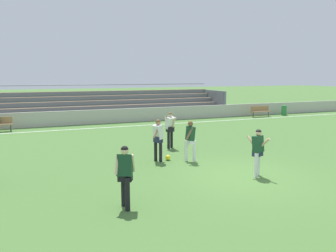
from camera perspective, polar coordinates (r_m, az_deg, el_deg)
name	(u,v)px	position (r m, az deg, el deg)	size (l,w,h in m)	color
ground_plane	(245,176)	(11.81, 13.15, -8.40)	(160.00, 160.00, 0.00)	#477033
field_line_sideline	(139,125)	(22.83, -4.98, 0.09)	(44.00, 0.12, 0.01)	white
sideline_wall	(132,115)	(24.55, -6.29, 1.88)	(48.00, 0.16, 1.02)	#BCB7AD
bleacher_stand	(84,105)	(26.49, -14.32, 3.52)	(23.26, 4.14, 2.68)	#897051
bench_near_wall_gap	(261,110)	(28.52, 15.77, 2.63)	(1.80, 0.40, 0.90)	#99754C
trash_bin	(284,110)	(30.23, 19.50, 2.57)	(0.44, 0.44, 0.86)	#2D7F3D
player_white_overlapping	(158,136)	(13.15, -1.74, -1.82)	(0.58, 0.48, 1.71)	black
player_dark_on_ball	(190,137)	(13.20, 3.90, -1.99)	(0.55, 0.44, 1.65)	white
player_dark_pressing_high	(125,172)	(8.61, -7.47, -7.84)	(0.61, 0.47, 1.67)	black
player_white_deep_cover	(170,127)	(15.55, 0.37, -0.14)	(0.49, 0.52, 1.72)	black
player_dark_trailing_run	(258,149)	(11.60, 15.33, -3.81)	(0.49, 0.72, 1.65)	white
soccer_ball	(168,158)	(13.51, -0.02, -5.50)	(0.22, 0.22, 0.22)	yellow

